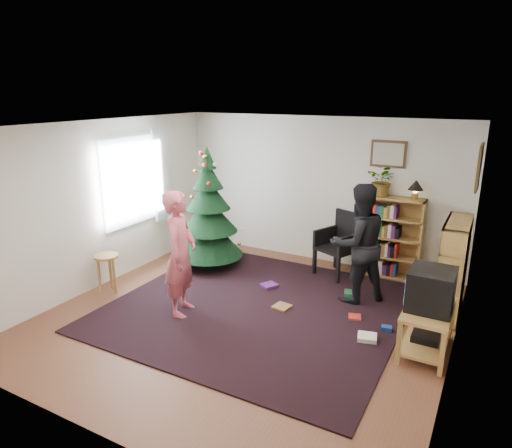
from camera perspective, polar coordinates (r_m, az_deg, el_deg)
The scene contains 23 objects.
floor at distance 6.20m, azimuth -1.20°, elevation -11.53°, with size 5.00×5.00×0.00m, color brown.
ceiling at distance 5.50m, azimuth -1.36°, elevation 12.17°, with size 5.00×5.00×0.00m, color white.
wall_back at distance 7.93m, azimuth 7.73°, elevation 4.20°, with size 5.00×0.02×2.50m, color silver.
wall_front at distance 3.90m, azimuth -20.03°, elevation -9.77°, with size 5.00×0.02×2.50m, color silver.
wall_left at distance 7.26m, azimuth -18.71°, elevation 2.34°, with size 0.02×5.00×2.50m, color silver.
wall_right at distance 5.04m, azimuth 24.32°, elevation -4.29°, with size 0.02×5.00×2.50m, color silver.
rug at distance 6.43m, azimuth 0.14°, elevation -10.35°, with size 3.80×3.60×0.02m, color black.
window_pane at distance 7.59m, azimuth -15.45°, elevation 5.14°, with size 0.04×1.20×1.40m, color silver.
curtain at distance 8.07m, azimuth -11.82°, elevation 6.04°, with size 0.06×0.35×1.60m, color silver.
picture_back at distance 7.46m, azimuth 16.22°, elevation 8.41°, with size 0.55×0.03×0.42m.
picture_right at distance 6.58m, azimuth 26.14°, elevation 6.39°, with size 0.03×0.50×0.60m.
christmas_tree at distance 7.62m, azimuth -5.90°, elevation 0.70°, with size 1.13×1.13×2.05m.
bookshelf_back at distance 7.57m, azimuth 16.53°, elevation -1.51°, with size 0.95×0.30×1.30m.
bookshelf_right at distance 6.56m, azimuth 23.39°, elevation -4.99°, with size 0.30×0.95×1.30m.
tv_stand at distance 5.67m, azimuth 20.59°, elevation -11.80°, with size 0.50×0.91×0.55m.
crt_tv at distance 5.48m, azimuth 21.03°, elevation -7.60°, with size 0.49×0.53×0.46m.
armchair at distance 7.51m, azimuth 10.46°, elevation -2.08°, with size 0.74×0.77×1.03m.
stool at distance 7.09m, azimuth -18.14°, elevation -4.71°, with size 0.35×0.35×0.58m.
person_standing at distance 6.06m, azimuth -9.43°, elevation -3.70°, with size 0.62×0.41×1.69m, color #B64953.
person_by_chair at distance 6.50m, azimuth 12.67°, elevation -2.42°, with size 0.83×0.65×1.71m, color black.
potted_plant at distance 7.40m, azimuth 15.57°, elevation 5.26°, with size 0.45×0.39×0.50m, color gray.
table_lamp at distance 7.32m, azimuth 19.35°, elevation 4.45°, with size 0.23×0.23×0.31m.
floor_clutter at distance 6.41m, azimuth 10.94°, elevation -10.46°, with size 2.29×1.33×0.08m.
Camera 1 is at (2.72, -4.76, 2.91)m, focal length 32.00 mm.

